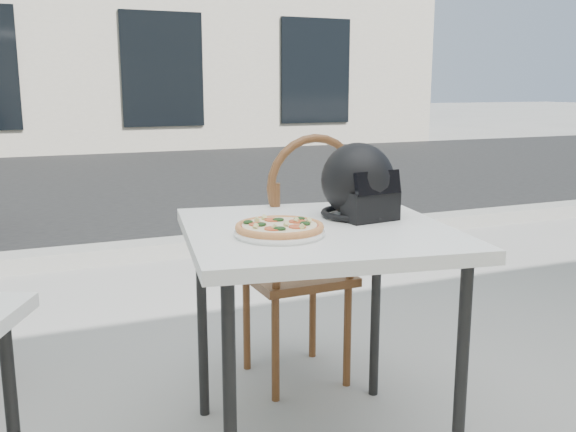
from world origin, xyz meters
name	(u,v)px	position (x,y,z in m)	size (l,w,h in m)	color
street_asphalt	(103,184)	(0.00, 7.00, 0.00)	(30.00, 8.00, 0.00)	black
curb	(169,248)	(0.00, 3.00, 0.06)	(30.00, 0.25, 0.12)	gray
cafe_table_main	(318,248)	(-0.11, 0.10, 0.75)	(1.00, 1.00, 0.82)	white
plate	(280,233)	(-0.28, 0.03, 0.83)	(0.30, 0.30, 0.02)	white
pizza	(279,227)	(-0.28, 0.03, 0.85)	(0.29, 0.29, 0.03)	#DA8D4F
helmet	(359,185)	(0.09, 0.19, 0.94)	(0.29, 0.30, 0.27)	black
cafe_chair_main	(304,249)	(0.06, 0.60, 0.61)	(0.43, 0.43, 1.10)	brown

